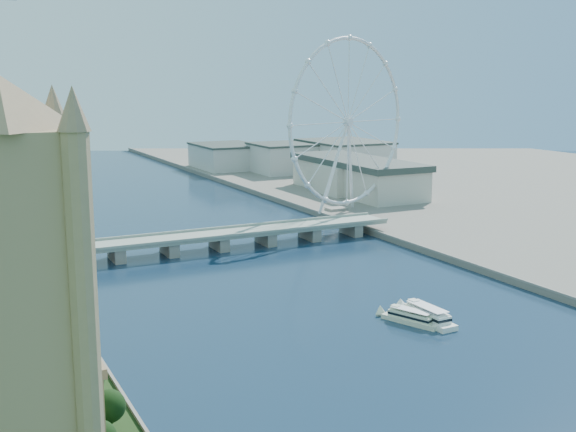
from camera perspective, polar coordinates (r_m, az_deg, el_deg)
victoria_tower at (r=147.92m, az=-20.80°, el=-7.06°), size 28.16×28.16×112.00m
parliament_range at (r=268.61m, az=-21.37°, el=-7.21°), size 24.00×200.00×70.00m
westminster_bridge at (r=422.86m, az=-5.49°, el=-1.75°), size 220.00×22.00×9.50m
london_eye at (r=516.29m, az=4.76°, el=7.36°), size 113.60×39.12×124.30m
county_hall at (r=615.89m, az=5.44°, el=1.58°), size 54.00×144.00×35.00m
city_skyline at (r=677.08m, az=-10.33°, el=3.74°), size 505.00×280.00×32.00m
tour_boat_near at (r=301.66m, az=9.71°, el=-8.34°), size 17.15×28.66×6.18m
tour_boat_far at (r=304.32m, az=10.92°, el=-8.21°), size 9.35×32.45×7.13m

